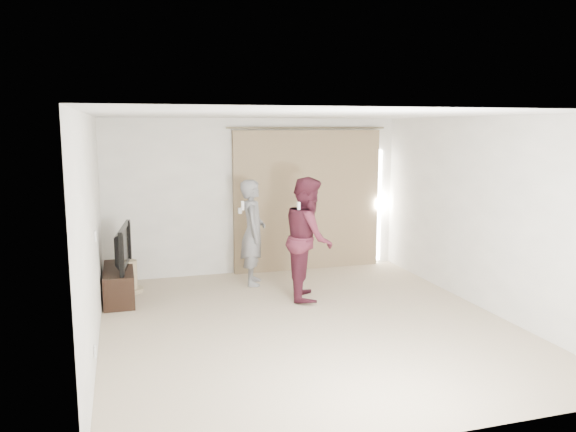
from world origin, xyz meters
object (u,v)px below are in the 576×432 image
Objects in this scene: tv_console at (119,284)px; tv at (117,247)px; person_man at (253,232)px; person_woman at (308,238)px.

tv is (0.00, 0.00, 0.54)m from tv_console.
person_man is (2.03, 0.24, 0.06)m from tv.
person_woman is (2.64, -0.69, 0.11)m from tv.
tv_console is at bearing 165.25° from person_woman.
tv is at bearing 0.00° from tv_console.
person_woman is (2.64, -0.69, 0.65)m from tv_console.
tv is 0.61× the size of person_woman.
tv is at bearing -173.28° from person_man.
tv_console is 2.80m from person_woman.
person_woman reaches higher than person_man.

